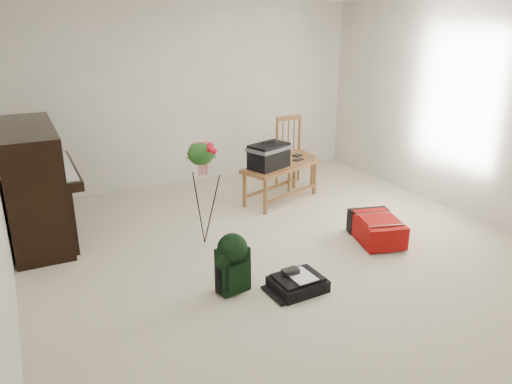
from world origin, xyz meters
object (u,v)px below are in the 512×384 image
black_duffel (298,283)px  flower_stand (203,193)px  red_suitcase (374,227)px  green_backpack (233,260)px  dining_chair (293,153)px  bench (270,158)px  piano (35,186)px

black_duffel → flower_stand: flower_stand is taller
red_suitcase → green_backpack: 1.84m
red_suitcase → green_backpack: bearing=-155.5°
black_duffel → dining_chair: bearing=57.7°
bench → red_suitcase: size_ratio=1.61×
bench → black_duffel: size_ratio=2.49×
red_suitcase → green_backpack: (-1.81, -0.30, 0.16)m
red_suitcase → black_duffel: size_ratio=1.55×
bench → black_duffel: bench is taller
red_suitcase → flower_stand: bearing=171.2°
flower_stand → dining_chair: bearing=50.9°
piano → green_backpack: size_ratio=2.72×
piano → flower_stand: piano is taller
green_backpack → red_suitcase: bearing=-1.1°
dining_chair → red_suitcase: size_ratio=1.33×
red_suitcase → flower_stand: flower_stand is taller
black_duffel → green_backpack: green_backpack is taller
piano → flower_stand: 1.81m
bench → red_suitcase: bench is taller
piano → green_backpack: (1.43, -1.97, -0.30)m
flower_stand → green_backpack: bearing=-79.8°
bench → flower_stand: 1.43m
piano → green_backpack: 2.46m
flower_stand → piano: bearing=166.3°
bench → green_backpack: bearing=-146.6°
bench → dining_chair: 0.76m
bench → dining_chair: (0.60, 0.45, -0.12)m
red_suitcase → green_backpack: green_backpack is taller
bench → flower_stand: (-1.21, -0.77, -0.03)m
green_backpack → flower_stand: (0.12, 1.05, 0.26)m
piano → red_suitcase: 3.68m
green_backpack → flower_stand: flower_stand is taller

